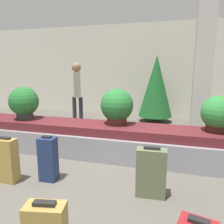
# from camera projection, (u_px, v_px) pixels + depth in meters

# --- Properties ---
(ground_plane) EXTENTS (18.00, 18.00, 0.00)m
(ground_plane) POSITION_uv_depth(u_px,v_px,m) (88.00, 187.00, 3.09)
(ground_plane) COLOR #59544C
(back_wall) EXTENTS (18.00, 0.06, 3.20)m
(back_wall) POSITION_uv_depth(u_px,v_px,m) (143.00, 71.00, 7.67)
(back_wall) COLOR beige
(back_wall) RESTS_ON ground_plane
(carousel) EXTENTS (6.98, 0.88, 0.60)m
(carousel) POSITION_uv_depth(u_px,v_px,m) (112.00, 141.00, 4.19)
(carousel) COLOR gray
(carousel) RESTS_ON ground_plane
(pillar) EXTENTS (0.38, 0.38, 3.20)m
(pillar) POSITION_uv_depth(u_px,v_px,m) (203.00, 71.00, 4.99)
(pillar) COLOR beige
(pillar) RESTS_ON ground_plane
(suitcase_1) EXTENTS (0.25, 0.20, 0.69)m
(suitcase_1) POSITION_uv_depth(u_px,v_px,m) (48.00, 159.00, 3.23)
(suitcase_1) COLOR navy
(suitcase_1) RESTS_ON ground_plane
(suitcase_3) EXTENTS (0.31, 0.18, 0.68)m
(suitcase_3) POSITION_uv_depth(u_px,v_px,m) (7.00, 160.00, 3.19)
(suitcase_3) COLOR #A3843D
(suitcase_3) RESTS_ON ground_plane
(suitcase_4) EXTENTS (0.39, 0.20, 0.67)m
(suitcase_4) POSITION_uv_depth(u_px,v_px,m) (151.00, 173.00, 2.82)
(suitcase_4) COLOR #5B6647
(suitcase_4) RESTS_ON ground_plane
(potted_plant_0) EXTENTS (0.57, 0.57, 0.61)m
(potted_plant_0) POSITION_uv_depth(u_px,v_px,m) (218.00, 114.00, 3.64)
(potted_plant_0) COLOR #381914
(potted_plant_0) RESTS_ON carousel
(potted_plant_1) EXTENTS (0.63, 0.63, 0.68)m
(potted_plant_1) POSITION_uv_depth(u_px,v_px,m) (117.00, 107.00, 4.16)
(potted_plant_1) COLOR #4C2319
(potted_plant_1) RESTS_ON carousel
(potted_plant_2) EXTENTS (0.61, 0.61, 0.68)m
(potted_plant_2) POSITION_uv_depth(u_px,v_px,m) (24.00, 103.00, 4.58)
(potted_plant_2) COLOR #2D2D2D
(potted_plant_2) RESTS_ON carousel
(traveler_0) EXTENTS (0.31, 0.37, 1.83)m
(traveler_0) POSITION_uv_depth(u_px,v_px,m) (77.00, 89.00, 6.08)
(traveler_0) COLOR #282833
(traveler_0) RESTS_ON ground_plane
(decorated_tree) EXTENTS (1.05, 1.05, 2.07)m
(decorated_tree) POSITION_uv_depth(u_px,v_px,m) (156.00, 86.00, 6.80)
(decorated_tree) COLOR #4C331E
(decorated_tree) RESTS_ON ground_plane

